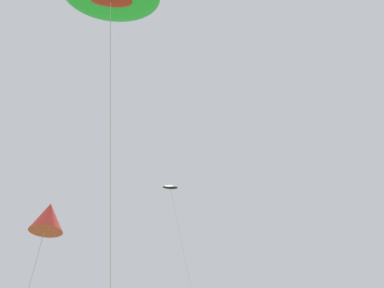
# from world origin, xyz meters

# --- Properties ---
(small_kite_tiny_distant) EXTENTS (1.06, 2.16, 8.69)m
(small_kite_tiny_distant) POSITION_xyz_m (-3.64, 11.23, 8.20)
(small_kite_tiny_distant) COLOR red
(small_kite_tiny_distant) RESTS_ON ground
(small_kite_stunt_black) EXTENTS (3.49, 3.93, 20.72)m
(small_kite_stunt_black) POSITION_xyz_m (10.95, 25.67, 20.22)
(small_kite_stunt_black) COLOR black
(small_kite_stunt_black) RESTS_ON ground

